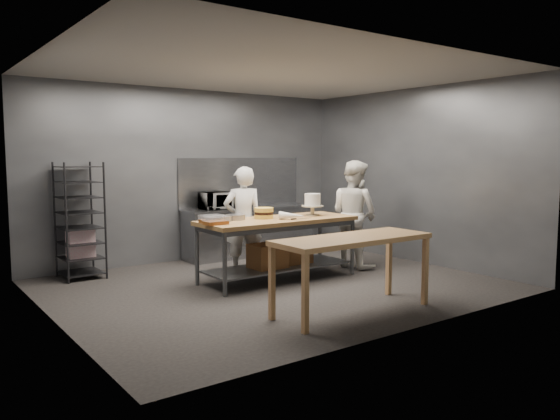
% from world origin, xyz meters
% --- Properties ---
extents(ground, '(6.00, 6.00, 0.00)m').
position_xyz_m(ground, '(0.00, 0.00, 0.00)').
color(ground, black).
rests_on(ground, ground).
extents(back_wall, '(6.00, 0.04, 3.00)m').
position_xyz_m(back_wall, '(0.00, 2.50, 1.50)').
color(back_wall, '#4C4F54').
rests_on(back_wall, ground).
extents(work_table, '(2.40, 0.90, 0.92)m').
position_xyz_m(work_table, '(0.24, 0.23, 0.57)').
color(work_table, brown).
rests_on(work_table, ground).
extents(near_counter, '(2.00, 0.70, 0.90)m').
position_xyz_m(near_counter, '(-0.04, -1.64, 0.81)').
color(near_counter, olive).
rests_on(near_counter, ground).
extents(back_counter, '(2.60, 0.60, 0.90)m').
position_xyz_m(back_counter, '(1.00, 2.18, 0.45)').
color(back_counter, slate).
rests_on(back_counter, ground).
extents(splashback_panel, '(2.60, 0.02, 0.90)m').
position_xyz_m(splashback_panel, '(1.00, 2.48, 1.35)').
color(splashback_panel, slate).
rests_on(splashback_panel, back_counter).
extents(speed_rack, '(0.61, 0.66, 1.75)m').
position_xyz_m(speed_rack, '(-2.10, 2.10, 0.86)').
color(speed_rack, black).
rests_on(speed_rack, ground).
extents(chef_behind, '(0.71, 0.57, 1.68)m').
position_xyz_m(chef_behind, '(0.02, 0.87, 0.84)').
color(chef_behind, silver).
rests_on(chef_behind, ground).
extents(chef_right, '(0.73, 0.91, 1.76)m').
position_xyz_m(chef_right, '(1.82, 0.28, 0.88)').
color(chef_right, white).
rests_on(chef_right, ground).
extents(microwave, '(0.54, 0.37, 0.30)m').
position_xyz_m(microwave, '(0.29, 2.18, 1.05)').
color(microwave, black).
rests_on(microwave, back_counter).
extents(frosted_cake_stand, '(0.34, 0.34, 0.34)m').
position_xyz_m(frosted_cake_stand, '(0.89, 0.24, 1.14)').
color(frosted_cake_stand, '#B2A98E').
rests_on(frosted_cake_stand, work_table).
extents(layer_cake, '(0.28, 0.28, 0.16)m').
position_xyz_m(layer_cake, '(0.06, 0.35, 1.00)').
color(layer_cake, gold).
rests_on(layer_cake, work_table).
extents(cake_pans, '(0.68, 0.37, 0.07)m').
position_xyz_m(cake_pans, '(-0.57, 0.43, 0.96)').
color(cake_pans, gray).
rests_on(cake_pans, work_table).
extents(piping_bag, '(0.33, 0.37, 0.12)m').
position_xyz_m(piping_bag, '(0.30, -0.03, 0.98)').
color(piping_bag, silver).
rests_on(piping_bag, work_table).
extents(offset_spatula, '(0.36, 0.02, 0.02)m').
position_xyz_m(offset_spatula, '(0.44, 0.00, 0.93)').
color(offset_spatula, slate).
rests_on(offset_spatula, work_table).
extents(pastry_clamshells, '(0.36, 0.42, 0.11)m').
position_xyz_m(pastry_clamshells, '(-0.84, 0.25, 0.98)').
color(pastry_clamshells, brown).
rests_on(pastry_clamshells, work_table).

